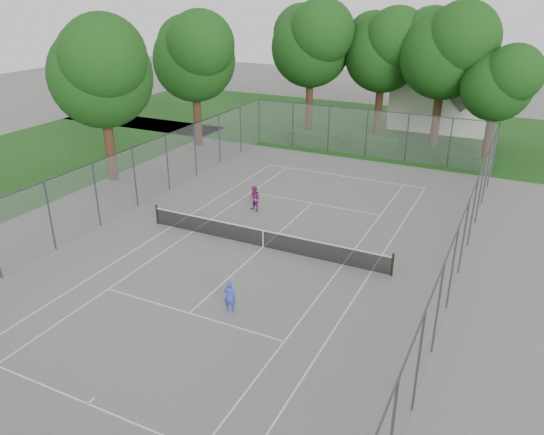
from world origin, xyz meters
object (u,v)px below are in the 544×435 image
at_px(tennis_net, 263,238).
at_px(woman_player, 255,199).
at_px(girl_player, 230,296).
at_px(house, 445,81).

bearing_deg(tennis_net, woman_player, 122.95).
relative_size(girl_player, woman_player, 0.90).
distance_m(tennis_net, woman_player, 4.61).
xyz_separation_m(tennis_net, house, (3.39, 28.93, 3.61)).
height_order(house, girl_player, house).
bearing_deg(house, woman_player, -103.24).
xyz_separation_m(tennis_net, girl_player, (1.36, -5.54, 0.16)).
bearing_deg(woman_player, house, 97.23).
bearing_deg(girl_player, woman_player, -83.63).
bearing_deg(girl_player, tennis_net, -92.17).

